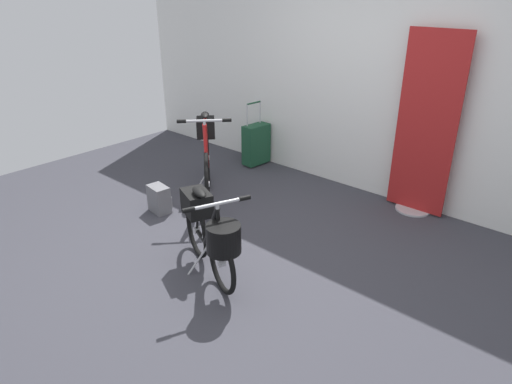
{
  "coord_description": "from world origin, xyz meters",
  "views": [
    {
      "loc": [
        2.33,
        -2.47,
        2.19
      ],
      "look_at": [
        -0.02,
        0.19,
        0.55
      ],
      "focal_mm": 31.67,
      "sensor_mm": 36.0,
      "label": 1
    }
  ],
  "objects": [
    {
      "name": "ground_plane",
      "position": [
        0.0,
        0.0,
        0.0
      ],
      "size": [
        7.1,
        7.1,
        0.0
      ],
      "primitive_type": "plane",
      "color": "#38383F"
    },
    {
      "name": "display_bike_left",
      "position": [
        -1.16,
        0.66,
        0.45
      ],
      "size": [
        1.09,
        1.02,
        1.01
      ],
      "color": "black",
      "rests_on": "ground_plane"
    },
    {
      "name": "back_wall",
      "position": [
        0.0,
        2.01,
        1.4
      ],
      "size": [
        7.1,
        0.1,
        2.79
      ],
      "primitive_type": "cube",
      "color": "white",
      "rests_on": "ground_plane"
    },
    {
      "name": "floor_banner_stand",
      "position": [
        0.74,
        1.85,
        0.83
      ],
      "size": [
        0.6,
        0.36,
        1.83
      ],
      "color": "#B7B7BC",
      "rests_on": "ground_plane"
    },
    {
      "name": "rolling_suitcase",
      "position": [
        -1.4,
        1.76,
        0.28
      ],
      "size": [
        0.21,
        0.37,
        0.83
      ],
      "color": "#19472D",
      "rests_on": "ground_plane"
    },
    {
      "name": "backpack_on_floor",
      "position": [
        -1.25,
        0.06,
        0.14
      ],
      "size": [
        0.26,
        0.21,
        0.29
      ],
      "color": "slate",
      "rests_on": "ground_plane"
    },
    {
      "name": "folding_bike_foreground",
      "position": [
        -0.01,
        -0.38,
        0.41
      ],
      "size": [
        1.0,
        0.58,
        0.76
      ],
      "color": "black",
      "rests_on": "ground_plane"
    }
  ]
}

